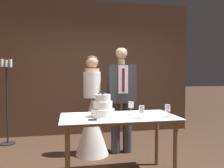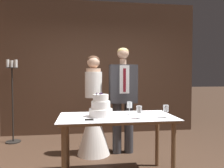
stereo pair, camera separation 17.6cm
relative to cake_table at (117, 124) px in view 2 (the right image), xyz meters
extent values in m
cube|color=#513828|center=(-0.06, 2.23, 0.78)|extent=(4.43, 0.12, 2.94)
cylinder|color=brown|center=(-0.63, -0.28, -0.32)|extent=(0.06, 0.06, 0.75)
cylinder|color=brown|center=(0.63, -0.28, -0.32)|extent=(0.06, 0.06, 0.75)
cylinder|color=brown|center=(-0.63, 0.28, -0.32)|extent=(0.06, 0.06, 0.75)
cylinder|color=brown|center=(0.63, 0.28, -0.32)|extent=(0.06, 0.06, 0.75)
cube|color=brown|center=(0.00, 0.00, 0.07)|extent=(1.39, 0.69, 0.03)
cube|color=white|center=(0.00, 0.00, 0.09)|extent=(1.45, 0.75, 0.01)
cylinder|color=white|center=(-0.20, 0.01, 0.14)|extent=(0.29, 0.29, 0.10)
cylinder|color=white|center=(-0.20, 0.01, 0.24)|extent=(0.24, 0.24, 0.10)
cylinder|color=white|center=(-0.20, 0.01, 0.33)|extent=(0.19, 0.19, 0.08)
sphere|color=#2D1933|center=(-0.18, 0.01, 0.38)|extent=(0.02, 0.02, 0.02)
sphere|color=#2D1933|center=(-0.20, 0.03, 0.38)|extent=(0.02, 0.02, 0.02)
sphere|color=#2D1933|center=(-0.25, 0.00, 0.38)|extent=(0.02, 0.02, 0.02)
sphere|color=#2D1933|center=(-0.21, -0.03, 0.38)|extent=(0.02, 0.02, 0.02)
cube|color=silver|center=(-0.13, -0.24, 0.10)|extent=(0.36, 0.06, 0.00)
cylinder|color=black|center=(-0.35, -0.22, 0.11)|extent=(0.10, 0.03, 0.02)
cylinder|color=silver|center=(0.18, 0.05, 0.10)|extent=(0.07, 0.07, 0.00)
cylinder|color=silver|center=(0.18, 0.05, 0.14)|extent=(0.01, 0.01, 0.09)
cylinder|color=silver|center=(0.18, 0.05, 0.23)|extent=(0.07, 0.07, 0.08)
cylinder|color=silver|center=(0.24, -0.20, 0.10)|extent=(0.06, 0.06, 0.00)
cylinder|color=silver|center=(0.24, -0.20, 0.13)|extent=(0.01, 0.01, 0.07)
cylinder|color=silver|center=(0.24, -0.20, 0.21)|extent=(0.07, 0.07, 0.08)
cylinder|color=maroon|center=(0.24, -0.20, 0.18)|extent=(0.05, 0.05, 0.03)
cylinder|color=silver|center=(0.57, -0.19, 0.10)|extent=(0.06, 0.06, 0.00)
cylinder|color=silver|center=(0.57, -0.19, 0.13)|extent=(0.01, 0.01, 0.07)
cylinder|color=silver|center=(0.57, -0.19, 0.21)|extent=(0.07, 0.07, 0.08)
cone|color=white|center=(-0.25, 0.87, -0.22)|extent=(0.54, 0.54, 0.94)
cylinder|color=white|center=(-0.25, 0.87, 0.46)|extent=(0.28, 0.28, 0.42)
cylinder|color=#DBAD8E|center=(-0.25, 0.87, 0.69)|extent=(0.24, 0.24, 0.05)
sphere|color=#DBAD8E|center=(-0.25, 0.87, 0.82)|extent=(0.20, 0.20, 0.20)
ellipsoid|color=#472D1E|center=(-0.25, 0.89, 0.85)|extent=(0.21, 0.21, 0.15)
cylinder|color=#38383D|center=(0.14, 0.87, -0.27)|extent=(0.15, 0.15, 0.85)
cylinder|color=#38383D|center=(0.35, 0.87, -0.27)|extent=(0.15, 0.15, 0.85)
cube|color=#38383D|center=(0.25, 0.87, 0.47)|extent=(0.45, 0.24, 0.63)
cube|color=white|center=(0.25, 0.75, 0.54)|extent=(0.16, 0.01, 0.46)
cube|color=maroon|center=(0.25, 0.74, 0.53)|extent=(0.04, 0.01, 0.38)
cylinder|color=#DBAD8E|center=(0.25, 0.87, 0.83)|extent=(0.11, 0.11, 0.09)
sphere|color=#DBAD8E|center=(0.25, 0.87, 0.97)|extent=(0.19, 0.19, 0.19)
ellipsoid|color=#D6B770|center=(0.25, 0.88, 1.00)|extent=(0.19, 0.19, 0.12)
cylinder|color=black|center=(-1.77, 1.72, -0.68)|extent=(0.28, 0.28, 0.02)
cylinder|color=black|center=(-1.77, 1.72, 0.04)|extent=(0.03, 0.03, 1.42)
cylinder|color=black|center=(-1.77, 1.72, 0.75)|extent=(0.22, 0.22, 0.01)
cylinder|color=white|center=(-1.84, 1.72, 0.84)|extent=(0.06, 0.06, 0.15)
cylinder|color=white|center=(-1.77, 1.72, 0.83)|extent=(0.06, 0.06, 0.14)
cylinder|color=white|center=(-1.69, 1.72, 0.84)|extent=(0.06, 0.06, 0.15)
camera|label=1|loc=(-0.61, -2.67, 0.62)|focal=35.00mm
camera|label=2|loc=(-0.43, -2.70, 0.62)|focal=35.00mm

